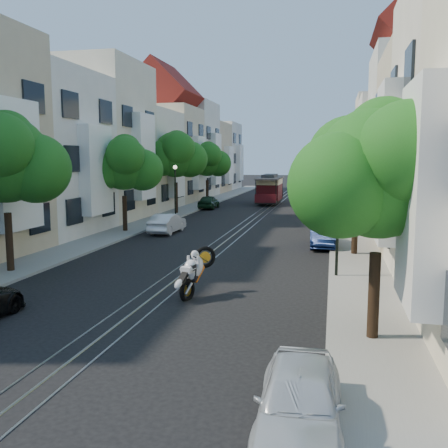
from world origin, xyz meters
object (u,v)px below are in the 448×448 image
Objects in this scene: parked_car_e_mid at (323,235)px; parked_car_w_far at (209,202)px; parked_car_w_mid at (167,223)px; cable_car at (270,188)px; parked_car_e_far at (316,208)px; tree_e_a at (381,176)px; tree_e_c at (351,162)px; tree_w_a at (6,161)px; tree_w_d at (208,160)px; parked_car_e_near at (300,401)px; tree_w_b at (124,165)px; lamp_west at (175,183)px; sportbike_rider at (194,271)px; lamp_east at (338,208)px; tree_e_d at (347,158)px; tree_w_c at (176,155)px; tree_e_b at (359,160)px.

parked_car_w_far reaches higher than parked_car_e_mid.
parked_car_w_far is at bearing -84.33° from parked_car_w_mid.
parked_car_e_far is at bearing -62.48° from cable_car.
parked_car_e_far is (-2.56, 29.92, -3.77)m from tree_e_a.
tree_w_a is at bearing -128.66° from tree_e_c.
tree_w_d is 7.25m from parked_car_w_far.
tree_w_a reaches higher than parked_car_e_far.
tree_w_a is 16.69m from parked_car_e_near.
tree_e_c and tree_w_d have the same top height.
cable_car reaches higher than parked_car_w_far.
tree_w_b is at bearing 90.00° from tree_w_a.
lamp_west is 23.28m from sportbike_rider.
tree_w_b is at bearing -138.80° from parked_car_e_far.
sportbike_rider is (-5.86, -19.86, -3.66)m from tree_e_c.
lamp_east is at bearing -93.44° from tree_e_c.
tree_e_d is 1.75× the size of parked_car_e_mid.
parked_car_w_far reaches higher than parked_car_e_near.
tree_w_b is 23.86m from cable_car.
tree_w_c is (0.00, 11.00, 0.67)m from tree_w_b.
sportbike_rider is 11.89m from parked_car_e_mid.
cable_car is at bearing 100.54° from parked_car_e_mid.
cable_car is at bearing 101.05° from tree_e_a.
tree_e_b reaches higher than parked_car_e_near.
tree_w_a is 34.00m from tree_w_d.
tree_e_a is at bearing -90.00° from tree_e_d.
tree_w_a is 1.71× the size of parked_car_e_mid.
tree_w_d reaches higher than parked_car_e_near.
lamp_east is at bearing 113.20° from parked_car_w_far.
parked_car_e_far is 1.16× the size of parked_car_w_mid.
parked_car_e_near is 0.98× the size of parked_car_w_far.
tree_e_b reaches higher than cable_car.
tree_e_c is 1.70× the size of parked_car_w_far.
tree_w_b reaches higher than parked_car_w_mid.
parked_car_e_mid is at bearing -76.91° from cable_car.
tree_w_d is 22.19m from parked_car_w_mid.
tree_e_d is 0.97× the size of tree_w_c.
parked_car_w_mid reaches higher than parked_car_e_far.
tree_w_d is at bearing 90.00° from tree_w_a.
tree_w_b is 16.64m from sportbike_rider.
parked_car_w_mid is at bearing 77.49° from tree_w_a.
lamp_east is at bearing 85.28° from parked_car_e_near.
tree_e_c is at bearing -152.68° from parked_car_w_mid.
lamp_east is 1.07× the size of parked_car_e_mid.
parked_car_e_far is (-1.60, 22.90, -2.22)m from lamp_east.
lamp_west is at bearing 124.99° from lamp_east.
tree_e_b is 13.46m from parked_car_w_mid.
lamp_west is at bearing 136.15° from tree_e_b.
tree_w_a reaches higher than lamp_west.
tree_e_d is at bearing 90.00° from tree_e_c.
lamp_west is (0.84, 20.02, -1.89)m from tree_w_a.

